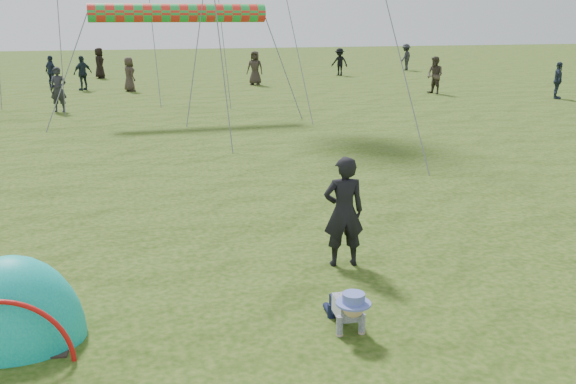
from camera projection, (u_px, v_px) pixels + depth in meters
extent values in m
plane|color=#183706|center=(290.00, 375.00, 6.51)|extent=(140.00, 140.00, 0.00)
ellipsoid|color=#009A9E|center=(18.00, 339.00, 7.21)|extent=(1.69, 1.46, 1.97)
imported|color=black|center=(344.00, 212.00, 9.19)|extent=(0.64, 0.46, 1.62)
imported|color=#40362D|center=(435.00, 75.00, 30.08)|extent=(0.88, 1.00, 1.74)
imported|color=#202A3E|center=(51.00, 72.00, 32.90)|extent=(0.86, 1.01, 1.62)
imported|color=black|center=(340.00, 62.00, 39.66)|extent=(1.19, 1.20, 1.66)
imported|color=#2F2721|center=(255.00, 68.00, 34.10)|extent=(1.04, 0.92, 1.79)
imported|color=#25252B|center=(58.00, 90.00, 24.30)|extent=(0.71, 0.56, 1.71)
imported|color=#1E2A31|center=(83.00, 73.00, 31.55)|extent=(1.05, 0.89, 1.69)
imported|color=#232428|center=(406.00, 57.00, 43.50)|extent=(1.30, 1.24, 1.77)
imported|color=#382D27|center=(129.00, 74.00, 31.18)|extent=(0.78, 0.94, 1.64)
imported|color=#232C3C|center=(558.00, 80.00, 28.30)|extent=(0.83, 1.01, 1.61)
imported|color=black|center=(99.00, 63.00, 37.80)|extent=(0.69, 0.95, 1.77)
cylinder|color=red|center=(179.00, 13.00, 22.30)|extent=(6.10, 0.64, 0.64)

